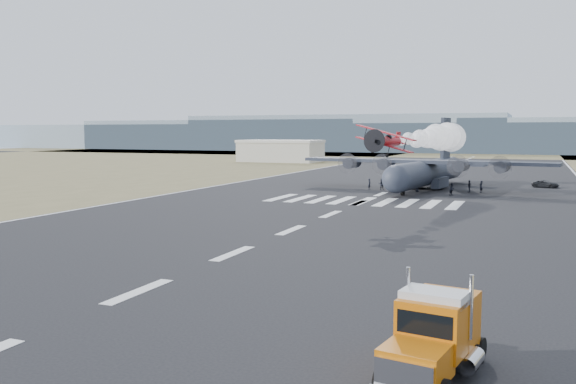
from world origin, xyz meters
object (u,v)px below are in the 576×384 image
Objects in this scene: crew_b at (452,189)px; crew_c at (392,187)px; semi_truck at (434,335)px; aerobatic_biplane at (386,141)px; transport_aircraft at (427,170)px; crew_h at (381,184)px; crew_f at (392,187)px; support_vehicle at (546,184)px; crew_d at (469,186)px; crew_a at (369,184)px; hangar_left at (281,151)px; crew_g at (481,187)px; crew_e at (417,187)px.

crew_c is (-8.99, 0.78, -0.02)m from crew_b.
semi_truck reaches higher than crew_b.
transport_aircraft reaches higher than aerobatic_biplane.
aerobatic_biplane is 3.64× the size of crew_h.
transport_aircraft is 24.31× the size of crew_f.
crew_c is at bearing -107.40° from transport_aircraft.
crew_h is (-7.85, 31.25, -7.44)m from aerobatic_biplane.
crew_h is (-2.41, 2.98, 0.08)m from crew_f.
support_vehicle is 28.26m from crew_c.
transport_aircraft reaches higher than support_vehicle.
crew_h is (-13.50, -1.06, -0.03)m from crew_d.
crew_d is at bearing 11.48° from crew_b.
crew_a is 15.51m from crew_d.
hangar_left is 166.59m from semi_truck.
aerobatic_biplane is (58.31, -109.63, 4.95)m from hangar_left.
crew_g is at bearing 162.90° from crew_h.
hangar_left is 13.42× the size of crew_g.
crew_a is 0.92× the size of crew_d.
crew_a is (-8.40, -4.43, -2.16)m from transport_aircraft.
transport_aircraft reaches higher than crew_e.
crew_d is 13.54m from crew_h.
crew_h reaches higher than crew_e.
aerobatic_biplane is 33.80m from crew_a.
semi_truck is 4.67× the size of crew_e.
crew_g is (65.64, -76.79, -2.49)m from hangar_left.
crew_c is at bearing -59.89° from crew_d.
crew_f is at bearing 112.85° from semi_truck.
semi_truck is 4.20× the size of crew_h.
crew_c is at bearing -126.99° from crew_a.
crew_h is (-2.63, 3.73, 0.02)m from crew_c.
crew_g is at bearing -160.12° from crew_f.
hangar_left is 97.82m from crew_c.
support_vehicle is at bearing -34.74° from crew_e.
crew_f is at bearing 110.75° from crew_b.
crew_d is (63.97, -77.33, -2.46)m from hangar_left.
crew_b is at bearing 88.09° from aerobatic_biplane.
semi_truck is at bearing -167.80° from support_vehicle.
transport_aircraft is 8.19m from crew_h.
crew_a is (-9.84, 31.46, -7.49)m from aerobatic_biplane.
crew_h is (-24.47, -14.19, 0.32)m from support_vehicle.
hangar_left is at bearing 134.57° from transport_aircraft.
crew_e is (-13.53, 71.64, -0.84)m from semi_truck.
hangar_left is 98.72m from support_vehicle.
crew_f is 3.84m from crew_h.
crew_c is 4.57m from crew_h.
support_vehicle is at bearing -40.58° from hangar_left.
semi_truck is at bearing -48.89° from crew_c.
transport_aircraft is 6.22m from crew_e.
transport_aircraft is 9.43m from crew_c.
crew_d is (7.09, -3.58, -2.08)m from transport_aircraft.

